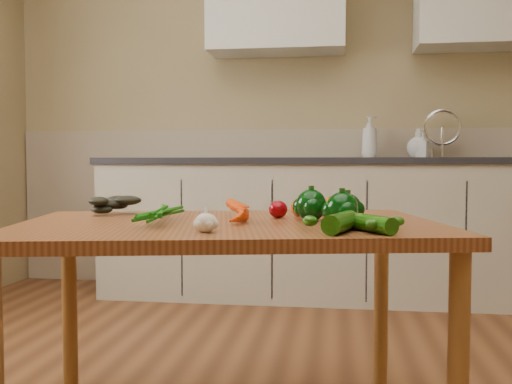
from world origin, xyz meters
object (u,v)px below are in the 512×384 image
object	(u,v)px
soap_bottle_b	(423,145)
zucchini_b	(341,222)
table	(229,246)
zucchini_a	(368,223)
carrot_bunch	(214,211)
tomato_b	(300,208)
pepper_b	(348,208)
pepper_a	(311,205)
soap_bottle_a	(369,137)
tomato_a	(278,209)
tomato_c	(332,207)
leafy_greens	(116,202)
garlic_bulb	(206,223)
soap_bottle_c	(418,143)
pepper_c	(342,209)

from	to	relation	value
soap_bottle_b	zucchini_b	world-z (taller)	soap_bottle_b
table	zucchini_a	bearing A→B (deg)	-37.10
carrot_bunch	tomato_b	xyz separation A→B (m)	(0.25, 0.21, -0.00)
pepper_b	zucchini_b	size ratio (longest dim) A/B	0.50
pepper_a	soap_bottle_a	bearing A→B (deg)	81.78
tomato_a	tomato_c	xyz separation A→B (m)	(0.18, 0.06, 0.01)
pepper_b	carrot_bunch	bearing A→B (deg)	-171.21
tomato_b	tomato_c	distance (m)	0.11
soap_bottle_a	tomato_a	distance (m)	2.03
leafy_greens	garlic_bulb	world-z (taller)	leafy_greens
garlic_bulb	tomato_b	world-z (taller)	tomato_b
tomato_c	zucchini_b	bearing A→B (deg)	-86.25
table	pepper_b	bearing A→B (deg)	-2.72
leafy_greens	garlic_bulb	xyz separation A→B (m)	(0.43, -0.46, -0.02)
carrot_bunch	zucchini_a	size ratio (longest dim) A/B	1.19
garlic_bulb	pepper_a	distance (m)	0.44
table	garlic_bulb	bearing A→B (deg)	-103.28
soap_bottle_c	pepper_c	size ratio (longest dim) A/B	1.99
soap_bottle_c	pepper_b	bearing A→B (deg)	143.55
tomato_b	leafy_greens	bearing A→B (deg)	-177.75
table	tomato_b	distance (m)	0.31
soap_bottle_b	tomato_c	xyz separation A→B (m)	(-0.57, -1.87, -0.26)
soap_bottle_a	zucchini_b	size ratio (longest dim) A/B	1.58
pepper_b	tomato_a	distance (m)	0.24
zucchini_a	soap_bottle_c	bearing A→B (deg)	79.07
carrot_bunch	pepper_c	xyz separation A→B (m)	(0.39, -0.03, 0.02)
tomato_a	pepper_a	bearing A→B (deg)	-30.19
soap_bottle_b	pepper_c	size ratio (longest dim) A/B	1.70
garlic_bulb	pepper_b	bearing A→B (deg)	41.71
leafy_greens	tomato_c	xyz separation A→B (m)	(0.75, 0.02, -0.01)
zucchini_b	soap_bottle_c	bearing A→B (deg)	77.50
tomato_c	zucchini_b	xyz separation A→B (m)	(0.03, -0.42, -0.01)
soap_bottle_a	pepper_c	size ratio (longest dim) A/B	2.84
pepper_b	pepper_c	bearing A→B (deg)	-100.52
table	soap_bottle_b	bearing A→B (deg)	55.42
carrot_bunch	pepper_a	bearing A→B (deg)	3.50
leafy_greens	pepper_c	distance (m)	0.82
carrot_bunch	pepper_c	size ratio (longest dim) A/B	2.49
carrot_bunch	garlic_bulb	size ratio (longest dim) A/B	3.93
tomato_c	soap_bottle_b	bearing A→B (deg)	73.17
carrot_bunch	zucchini_a	world-z (taller)	carrot_bunch
tomato_a	tomato_b	distance (m)	0.10
soap_bottle_a	tomato_c	xyz separation A→B (m)	(-0.23, -1.91, -0.31)
pepper_a	carrot_bunch	bearing A→B (deg)	-164.99
soap_bottle_b	pepper_a	bearing A→B (deg)	101.04
soap_bottle_b	tomato_b	size ratio (longest dim) A/B	2.53
soap_bottle_c	pepper_c	bearing A→B (deg)	143.68
soap_bottle_b	carrot_bunch	size ratio (longest dim) A/B	0.68
pepper_a	tomato_b	size ratio (longest dim) A/B	1.51
pepper_c	tomato_c	bearing A→B (deg)	97.81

